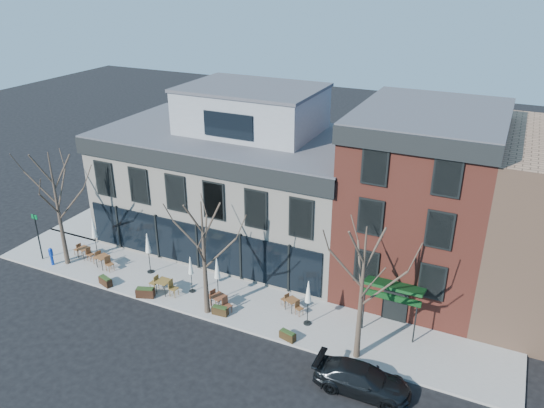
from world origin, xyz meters
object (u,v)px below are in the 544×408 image
at_px(call_box, 51,256).
at_px(umbrella_0, 94,230).
at_px(parked_sedan, 362,379).
at_px(cafe_set_0, 84,252).

relative_size(call_box, umbrella_0, 0.43).
bearing_deg(parked_sedan, umbrella_0, 76.62).
xyz_separation_m(call_box, umbrella_0, (2.06, 2.06, 1.43)).
bearing_deg(cafe_set_0, call_box, -127.36).
xyz_separation_m(call_box, cafe_set_0, (1.26, 1.65, -0.21)).
bearing_deg(cafe_set_0, umbrella_0, 27.25).
bearing_deg(call_box, parked_sedan, -5.71).
distance_m(cafe_set_0, umbrella_0, 1.88).
distance_m(parked_sedan, cafe_set_0, 21.25).
relative_size(parked_sedan, umbrella_0, 1.55).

